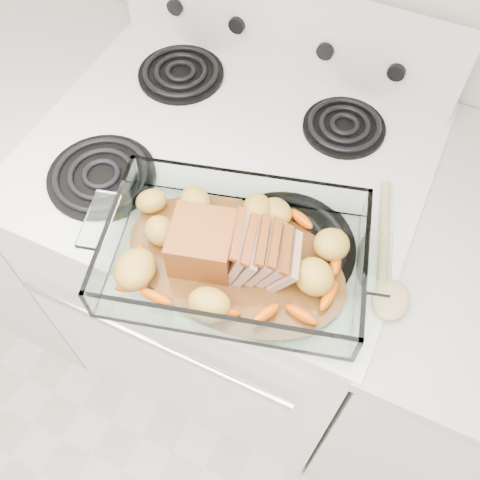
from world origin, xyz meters
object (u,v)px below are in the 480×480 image
at_px(counter_left, 32,186).
at_px(counter_right, 474,367).
at_px(baking_dish, 235,258).
at_px(pork_roast, 224,245).
at_px(electric_range, 231,264).

bearing_deg(counter_left, counter_right, 0.00).
relative_size(counter_left, baking_dish, 2.19).
xyz_separation_m(counter_right, pork_roast, (-0.56, -0.23, 0.53)).
xyz_separation_m(electric_range, counter_right, (0.66, -0.00, -0.02)).
bearing_deg(counter_right, baking_dish, -157.01).
relative_size(counter_left, counter_right, 1.00).
relative_size(electric_range, counter_left, 1.20).
relative_size(baking_dish, pork_roast, 1.99).
distance_m(counter_left, pork_roast, 0.96).
bearing_deg(pork_roast, counter_right, 45.94).
height_order(counter_right, baking_dish, baking_dish).
distance_m(baking_dish, pork_roast, 0.03).
distance_m(counter_right, pork_roast, 0.80).
height_order(baking_dish, pork_roast, pork_roast).
xyz_separation_m(baking_dish, pork_roast, (-0.02, 0.00, 0.03)).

